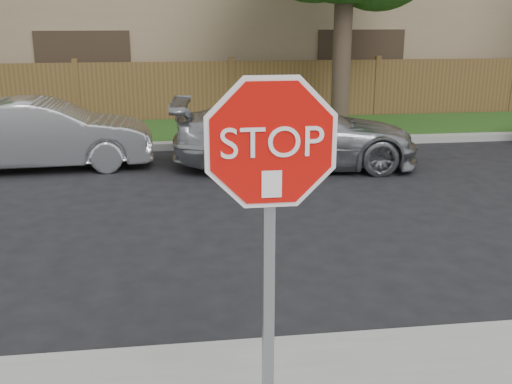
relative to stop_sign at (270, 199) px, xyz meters
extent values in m
plane|color=black|center=(1.03, 1.48, -1.83)|extent=(90.00, 90.00, 0.00)
cube|color=gray|center=(1.03, 9.63, -1.75)|extent=(70.00, 0.30, 0.15)
cube|color=#1E4714|center=(1.03, 11.28, -1.77)|extent=(70.00, 3.00, 0.12)
cube|color=brown|center=(1.03, 12.88, -1.03)|extent=(70.00, 0.12, 1.60)
cube|color=#907E59|center=(1.03, 18.48, 1.17)|extent=(34.00, 8.00, 6.00)
cylinder|color=#382B21|center=(3.53, 11.18, 0.13)|extent=(0.44, 0.44, 3.92)
cube|color=gray|center=(0.00, 0.05, -0.58)|extent=(0.06, 0.06, 2.30)
cylinder|color=white|center=(0.00, -0.02, 0.32)|extent=(1.01, 0.02, 1.01)
cylinder|color=red|center=(0.00, -0.03, 0.32)|extent=(0.93, 0.02, 0.93)
cube|color=white|center=(0.00, -0.05, 0.10)|extent=(0.11, 0.00, 0.15)
imported|color=#B1B2B6|center=(-2.92, 8.31, -1.18)|extent=(4.02, 1.60, 1.30)
imported|color=#9C9EA3|center=(1.73, 7.79, -1.16)|extent=(4.72, 2.24, 1.33)
camera|label=1|loc=(-0.50, -3.10, 0.98)|focal=42.00mm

